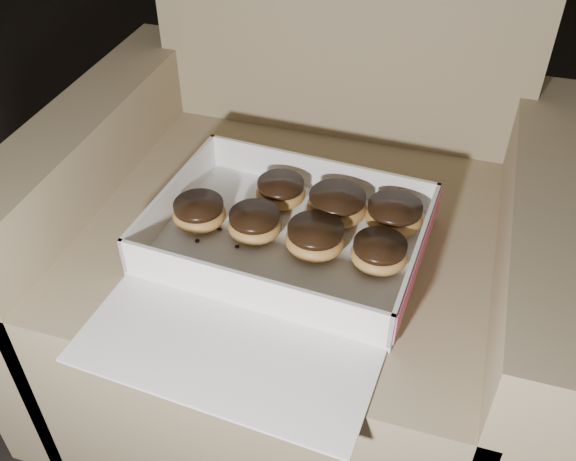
{
  "coord_description": "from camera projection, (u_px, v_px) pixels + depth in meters",
  "views": [
    {
      "loc": [
        0.5,
        -0.88,
        1.01
      ],
      "look_at": [
        0.29,
        -0.2,
        0.41
      ],
      "focal_mm": 40.0,
      "sensor_mm": 36.0,
      "label": 1
    }
  ],
  "objects": [
    {
      "name": "donut_d",
      "position": [
        337.0,
        206.0,
        0.97
      ],
      "size": [
        0.09,
        0.09,
        0.05
      ],
      "color": "#C69145",
      "rests_on": "bakery_box"
    },
    {
      "name": "crumb_d",
      "position": [
        197.0,
        241.0,
        0.94
      ],
      "size": [
        0.01,
        0.01,
        0.0
      ],
      "primitive_type": "ellipsoid",
      "color": "black",
      "rests_on": "bakery_box"
    },
    {
      "name": "donut_f",
      "position": [
        394.0,
        216.0,
        0.95
      ],
      "size": [
        0.09,
        0.09,
        0.04
      ],
      "color": "#C69145",
      "rests_on": "bakery_box"
    },
    {
      "name": "floor",
      "position": [
        188.0,
        292.0,
        1.41
      ],
      "size": [
        4.5,
        4.5,
        0.0
      ],
      "primitive_type": "plane",
      "color": "black",
      "rests_on": "ground"
    },
    {
      "name": "donut_c",
      "position": [
        255.0,
        224.0,
        0.94
      ],
      "size": [
        0.08,
        0.08,
        0.04
      ],
      "color": "#C69145",
      "rests_on": "bakery_box"
    },
    {
      "name": "donut_b",
      "position": [
        315.0,
        238.0,
        0.91
      ],
      "size": [
        0.09,
        0.09,
        0.04
      ],
      "color": "#C69145",
      "rests_on": "bakery_box"
    },
    {
      "name": "donut_e",
      "position": [
        379.0,
        253.0,
        0.89
      ],
      "size": [
        0.08,
        0.08,
        0.04
      ],
      "color": "#C69145",
      "rests_on": "bakery_box"
    },
    {
      "name": "armchair",
      "position": [
        304.0,
        250.0,
        1.11
      ],
      "size": [
        0.82,
        0.69,
        0.86
      ],
      "color": "#827053",
      "rests_on": "floor"
    },
    {
      "name": "crumb_b",
      "position": [
        220.0,
        229.0,
        0.96
      ],
      "size": [
        0.01,
        0.01,
        0.0
      ],
      "primitive_type": "ellipsoid",
      "color": "black",
      "rests_on": "bakery_box"
    },
    {
      "name": "crumb_c",
      "position": [
        237.0,
        247.0,
        0.93
      ],
      "size": [
        0.01,
        0.01,
        0.0
      ],
      "primitive_type": "ellipsoid",
      "color": "black",
      "rests_on": "bakery_box"
    },
    {
      "name": "donut_g",
      "position": [
        199.0,
        213.0,
        0.96
      ],
      "size": [
        0.08,
        0.08,
        0.04
      ],
      "color": "#C69145",
      "rests_on": "bakery_box"
    },
    {
      "name": "bakery_box",
      "position": [
        280.0,
        256.0,
        0.91
      ],
      "size": [
        0.41,
        0.47,
        0.07
      ],
      "rotation": [
        0.0,
        0.0,
        -0.07
      ],
      "color": "white",
      "rests_on": "armchair"
    },
    {
      "name": "crumb_a",
      "position": [
        177.0,
        262.0,
        0.9
      ],
      "size": [
        0.01,
        0.01,
        0.0
      ],
      "primitive_type": "ellipsoid",
      "color": "black",
      "rests_on": "bakery_box"
    },
    {
      "name": "donut_a",
      "position": [
        281.0,
        191.0,
        1.0
      ],
      "size": [
        0.08,
        0.08,
        0.04
      ],
      "color": "#C69145",
      "rests_on": "bakery_box"
    }
  ]
}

